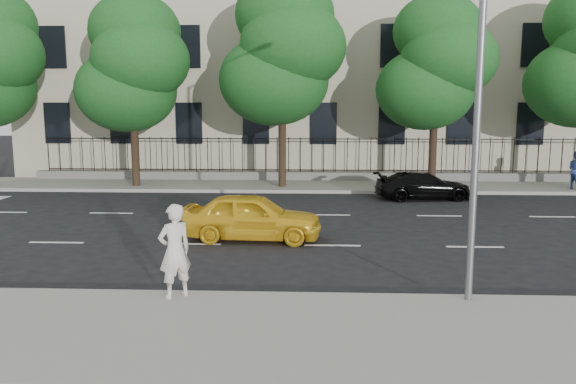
# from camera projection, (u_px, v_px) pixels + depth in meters

# --- Properties ---
(ground) EXTENTS (120.00, 120.00, 0.00)m
(ground) POSITION_uv_depth(u_px,v_px,m) (336.00, 271.00, 13.47)
(ground) COLOR black
(ground) RESTS_ON ground
(near_sidewalk) EXTENTS (60.00, 4.00, 0.15)m
(near_sidewalk) POSITION_uv_depth(u_px,v_px,m) (346.00, 336.00, 9.51)
(near_sidewalk) COLOR gray
(near_sidewalk) RESTS_ON ground
(far_sidewalk) EXTENTS (60.00, 4.00, 0.15)m
(far_sidewalk) POSITION_uv_depth(u_px,v_px,m) (324.00, 186.00, 27.28)
(far_sidewalk) COLOR gray
(far_sidewalk) RESTS_ON ground
(lane_markings) EXTENTS (49.60, 4.62, 0.01)m
(lane_markings) POSITION_uv_depth(u_px,v_px,m) (330.00, 228.00, 18.16)
(lane_markings) COLOR silver
(lane_markings) RESTS_ON ground
(masonry_building) EXTENTS (34.60, 12.11, 18.50)m
(masonry_building) POSITION_uv_depth(u_px,v_px,m) (323.00, 23.00, 34.75)
(masonry_building) COLOR beige
(masonry_building) RESTS_ON ground
(iron_fence) EXTENTS (30.00, 0.50, 2.20)m
(iron_fence) POSITION_uv_depth(u_px,v_px,m) (324.00, 170.00, 28.87)
(iron_fence) COLOR slate
(iron_fence) RESTS_ON far_sidewalk
(street_light) EXTENTS (0.25, 3.32, 8.05)m
(street_light) POSITION_uv_depth(u_px,v_px,m) (473.00, 42.00, 10.83)
(street_light) COLOR slate
(street_light) RESTS_ON near_sidewalk
(tree_b) EXTENTS (5.53, 5.12, 8.97)m
(tree_b) POSITION_uv_depth(u_px,v_px,m) (133.00, 64.00, 26.15)
(tree_b) COLOR #382619
(tree_b) RESTS_ON far_sidewalk
(tree_c) EXTENTS (5.89, 5.50, 9.80)m
(tree_c) POSITION_uv_depth(u_px,v_px,m) (283.00, 51.00, 25.77)
(tree_c) COLOR #382619
(tree_c) RESTS_ON far_sidewalk
(tree_d) EXTENTS (5.34, 4.94, 8.84)m
(tree_d) POSITION_uv_depth(u_px,v_px,m) (436.00, 63.00, 25.56)
(tree_d) COLOR #382619
(tree_d) RESTS_ON far_sidewalk
(yellow_taxi) EXTENTS (4.18, 1.88, 1.39)m
(yellow_taxi) POSITION_uv_depth(u_px,v_px,m) (252.00, 217.00, 16.54)
(yellow_taxi) COLOR yellow
(yellow_taxi) RESTS_ON ground
(black_sedan) EXTENTS (4.22, 2.11, 1.18)m
(black_sedan) POSITION_uv_depth(u_px,v_px,m) (423.00, 186.00, 23.72)
(black_sedan) COLOR black
(black_sedan) RESTS_ON ground
(woman_near) EXTENTS (0.82, 0.79, 1.89)m
(woman_near) POSITION_uv_depth(u_px,v_px,m) (175.00, 251.00, 11.07)
(woman_near) COLOR silver
(woman_near) RESTS_ON near_sidewalk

